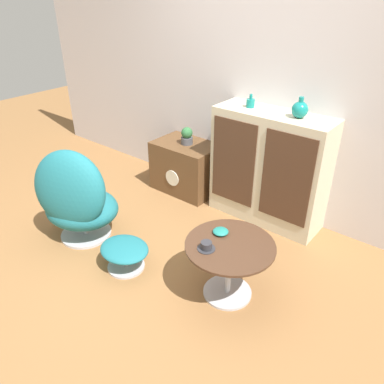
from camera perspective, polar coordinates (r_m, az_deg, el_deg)
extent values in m
plane|color=olive|center=(3.13, -6.60, -13.01)|extent=(12.00, 12.00, 0.00)
cube|color=silver|center=(3.71, 10.91, 16.43)|extent=(6.40, 0.06, 2.60)
cube|color=beige|center=(3.65, 11.60, 3.55)|extent=(1.10, 0.39, 1.09)
cube|color=#472D1E|center=(3.59, 6.30, 4.51)|extent=(0.46, 0.01, 0.83)
cube|color=#472D1E|center=(3.36, 14.15, 1.91)|extent=(0.46, 0.01, 0.83)
cube|color=brown|center=(4.22, -0.86, 3.86)|extent=(0.71, 0.48, 0.56)
cylinder|color=beige|center=(4.08, -3.05, 2.13)|extent=(0.18, 0.01, 0.18)
cylinder|color=#B7B7BC|center=(3.72, -15.79, -6.10)|extent=(0.47, 0.47, 0.02)
cylinder|color=#B7B7BC|center=(3.68, -15.93, -5.25)|extent=(0.06, 0.06, 0.11)
ellipsoid|color=#1E6B75|center=(3.56, -16.40, -2.40)|extent=(0.84, 0.78, 0.32)
ellipsoid|color=#1E6B75|center=(3.35, -18.16, 0.43)|extent=(0.78, 0.64, 0.72)
cylinder|color=#B7B7BC|center=(3.26, -9.99, -11.05)|extent=(0.31, 0.31, 0.02)
cylinder|color=#B7B7BC|center=(3.21, -10.10, -10.07)|extent=(0.04, 0.04, 0.13)
ellipsoid|color=#1E6B75|center=(3.15, -10.27, -8.56)|extent=(0.43, 0.36, 0.09)
cylinder|color=#B7B7BC|center=(3.00, 5.39, -14.92)|extent=(0.37, 0.37, 0.02)
cylinder|color=#B7B7BC|center=(2.85, 5.60, -11.68)|extent=(0.04, 0.04, 0.43)
cylinder|color=#472D1E|center=(2.71, 5.83, -8.12)|extent=(0.65, 0.65, 0.02)
cylinder|color=#147A75|center=(3.56, 8.90, 13.21)|extent=(0.08, 0.08, 0.08)
cylinder|color=#147A75|center=(3.54, 8.97, 14.15)|extent=(0.03, 0.03, 0.05)
ellipsoid|color=#147A75|center=(3.34, 16.11, 11.95)|extent=(0.14, 0.14, 0.14)
cylinder|color=#147A75|center=(3.32, 16.32, 13.37)|extent=(0.04, 0.04, 0.04)
cylinder|color=#4C4C51|center=(4.09, -0.78, 7.84)|extent=(0.13, 0.13, 0.07)
sphere|color=#2D6638|center=(4.05, -0.78, 9.01)|extent=(0.12, 0.12, 0.12)
cylinder|color=#2D2D33|center=(2.65, 2.18, -8.61)|extent=(0.13, 0.13, 0.01)
cylinder|color=#2D2D33|center=(2.64, 2.19, -8.16)|extent=(0.08, 0.08, 0.06)
ellipsoid|color=#1E7A70|center=(2.80, 4.39, -6.01)|extent=(0.12, 0.12, 0.04)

